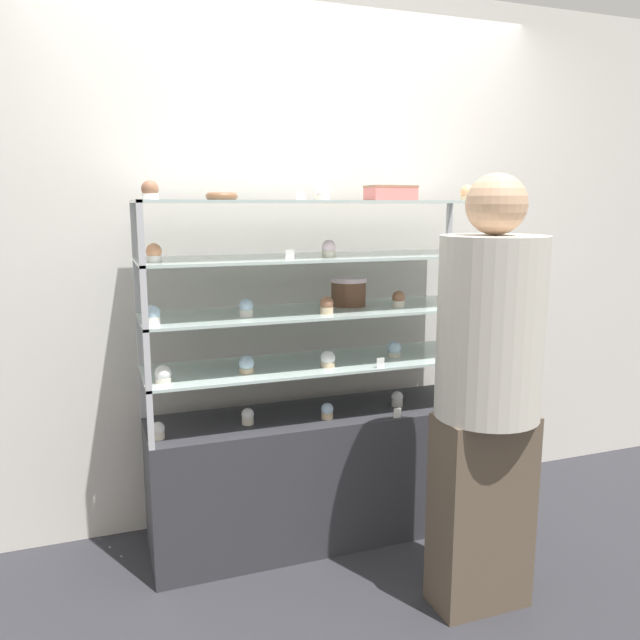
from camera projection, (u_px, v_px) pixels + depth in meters
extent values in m
plane|color=#2D2D33|center=(320.00, 534.00, 3.01)|extent=(20.00, 20.00, 0.00)
cube|color=silver|center=(296.00, 258.00, 3.10)|extent=(8.00, 0.05, 2.60)
cube|color=#333338|center=(320.00, 474.00, 2.95)|extent=(1.58, 0.43, 0.61)
cube|color=#B7B7BC|center=(142.00, 392.00, 2.80)|extent=(0.02, 0.02, 0.24)
cube|color=#B7B7BC|center=(444.00, 363.00, 3.32)|extent=(0.02, 0.02, 0.24)
cube|color=#B7B7BC|center=(150.00, 420.00, 2.43)|extent=(0.02, 0.02, 0.24)
cube|color=#B7B7BC|center=(489.00, 382.00, 2.95)|extent=(0.02, 0.02, 0.24)
cube|color=#B2C6C1|center=(320.00, 363.00, 2.85)|extent=(1.58, 0.43, 0.01)
cube|color=#B7B7BC|center=(140.00, 339.00, 2.76)|extent=(0.02, 0.02, 0.24)
cube|color=#B7B7BC|center=(446.00, 318.00, 3.28)|extent=(0.02, 0.02, 0.24)
cube|color=#B7B7BC|center=(147.00, 360.00, 2.38)|extent=(0.02, 0.02, 0.24)
cube|color=#B7B7BC|center=(491.00, 332.00, 2.90)|extent=(0.02, 0.02, 0.24)
cube|color=#B2C6C1|center=(320.00, 311.00, 2.81)|extent=(1.58, 0.43, 0.01)
cube|color=#B7B7BC|center=(137.00, 285.00, 2.71)|extent=(0.02, 0.02, 0.24)
cube|color=#B7B7BC|center=(447.00, 272.00, 3.23)|extent=(0.02, 0.02, 0.24)
cube|color=#B7B7BC|center=(144.00, 298.00, 2.34)|extent=(0.02, 0.02, 0.24)
cube|color=#B7B7BC|center=(494.00, 281.00, 2.86)|extent=(0.02, 0.02, 0.24)
cube|color=#B2C6C1|center=(320.00, 257.00, 2.77)|extent=(1.58, 0.43, 0.01)
cube|color=#B7B7BC|center=(134.00, 229.00, 2.67)|extent=(0.02, 0.02, 0.24)
cube|color=#B7B7BC|center=(449.00, 225.00, 3.19)|extent=(0.02, 0.02, 0.24)
cube|color=#B7B7BC|center=(141.00, 233.00, 2.30)|extent=(0.02, 0.02, 0.24)
cube|color=#B7B7BC|center=(497.00, 228.00, 2.82)|extent=(0.02, 0.02, 0.24)
cube|color=#B2C6C1|center=(320.00, 202.00, 2.72)|extent=(1.58, 0.43, 0.01)
cylinder|color=brown|center=(348.00, 294.00, 2.91)|extent=(0.16, 0.16, 0.11)
cylinder|color=silver|center=(349.00, 280.00, 2.90)|extent=(0.17, 0.17, 0.02)
cube|color=#C66660|center=(390.00, 194.00, 2.86)|extent=(0.21, 0.14, 0.06)
cube|color=#8C5B42|center=(391.00, 187.00, 2.86)|extent=(0.22, 0.14, 0.01)
cylinder|color=beige|center=(158.00, 435.00, 2.56)|extent=(0.05, 0.05, 0.03)
sphere|color=white|center=(158.00, 428.00, 2.55)|extent=(0.05, 0.05, 0.05)
cylinder|color=beige|center=(248.00, 421.00, 2.73)|extent=(0.05, 0.05, 0.03)
sphere|color=white|center=(248.00, 414.00, 2.73)|extent=(0.05, 0.05, 0.05)
cylinder|color=#CCB28C|center=(327.00, 415.00, 2.80)|extent=(0.05, 0.05, 0.03)
sphere|color=silver|center=(327.00, 409.00, 2.80)|extent=(0.05, 0.05, 0.05)
cylinder|color=white|center=(397.00, 403.00, 2.98)|extent=(0.05, 0.05, 0.03)
sphere|color=white|center=(397.00, 397.00, 2.98)|extent=(0.05, 0.05, 0.05)
cylinder|color=#CCB28C|center=(467.00, 400.00, 3.03)|extent=(0.05, 0.05, 0.03)
sphere|color=#8C5B42|center=(468.00, 394.00, 3.02)|extent=(0.05, 0.05, 0.05)
cube|color=white|center=(397.00, 413.00, 2.81)|extent=(0.04, 0.00, 0.04)
cylinder|color=beige|center=(163.00, 380.00, 2.51)|extent=(0.06, 0.06, 0.02)
sphere|color=white|center=(163.00, 373.00, 2.50)|extent=(0.07, 0.07, 0.07)
cylinder|color=#CCB28C|center=(247.00, 370.00, 2.66)|extent=(0.06, 0.06, 0.02)
sphere|color=silver|center=(247.00, 364.00, 2.65)|extent=(0.07, 0.07, 0.07)
cylinder|color=#CCB28C|center=(327.00, 364.00, 2.75)|extent=(0.06, 0.06, 0.02)
sphere|color=white|center=(327.00, 358.00, 2.75)|extent=(0.07, 0.07, 0.07)
cylinder|color=beige|center=(394.00, 354.00, 2.94)|extent=(0.06, 0.06, 0.02)
sphere|color=silver|center=(394.00, 348.00, 2.93)|extent=(0.07, 0.07, 0.07)
cylinder|color=white|center=(465.00, 350.00, 3.03)|extent=(0.06, 0.06, 0.02)
sphere|color=#8C5B42|center=(465.00, 344.00, 3.02)|extent=(0.07, 0.07, 0.07)
cube|color=white|center=(380.00, 363.00, 2.74)|extent=(0.04, 0.00, 0.04)
cylinder|color=white|center=(153.00, 320.00, 2.46)|extent=(0.06, 0.06, 0.03)
sphere|color=silver|center=(153.00, 313.00, 2.45)|extent=(0.06, 0.06, 0.06)
cylinder|color=white|center=(246.00, 313.00, 2.63)|extent=(0.06, 0.06, 0.03)
sphere|color=silver|center=(246.00, 306.00, 2.62)|extent=(0.06, 0.06, 0.06)
cylinder|color=#CCB28C|center=(327.00, 310.00, 2.70)|extent=(0.06, 0.06, 0.03)
sphere|color=#8C5B42|center=(327.00, 303.00, 2.69)|extent=(0.06, 0.06, 0.06)
cylinder|color=beige|center=(398.00, 304.00, 2.88)|extent=(0.06, 0.06, 0.03)
sphere|color=#8C5B42|center=(399.00, 297.00, 2.87)|extent=(0.06, 0.06, 0.06)
cylinder|color=beige|center=(467.00, 300.00, 2.98)|extent=(0.06, 0.06, 0.03)
sphere|color=silver|center=(467.00, 294.00, 2.97)|extent=(0.06, 0.06, 0.06)
cube|color=white|center=(444.00, 305.00, 2.80)|extent=(0.04, 0.00, 0.04)
cylinder|color=white|center=(154.00, 259.00, 2.44)|extent=(0.06, 0.06, 0.03)
sphere|color=#E5996B|center=(154.00, 251.00, 2.44)|extent=(0.06, 0.06, 0.06)
cylinder|color=beige|center=(329.00, 254.00, 2.69)|extent=(0.06, 0.06, 0.03)
sphere|color=silver|center=(329.00, 247.00, 2.69)|extent=(0.06, 0.06, 0.06)
cylinder|color=#CCB28C|center=(473.00, 250.00, 2.90)|extent=(0.06, 0.06, 0.03)
sphere|color=#8C5B42|center=(473.00, 244.00, 2.89)|extent=(0.06, 0.06, 0.06)
cube|color=white|center=(290.00, 255.00, 2.51)|extent=(0.04, 0.00, 0.04)
cylinder|color=white|center=(150.00, 197.00, 2.37)|extent=(0.06, 0.06, 0.02)
sphere|color=#8C5B42|center=(150.00, 189.00, 2.36)|extent=(0.06, 0.06, 0.06)
cylinder|color=beige|center=(322.00, 198.00, 2.66)|extent=(0.06, 0.06, 0.02)
sphere|color=silver|center=(322.00, 191.00, 2.66)|extent=(0.06, 0.06, 0.06)
cylinder|color=#CCB28C|center=(467.00, 198.00, 2.92)|extent=(0.06, 0.06, 0.02)
sphere|color=#E5996B|center=(467.00, 192.00, 2.92)|extent=(0.06, 0.06, 0.06)
cube|color=white|center=(301.00, 194.00, 2.49)|extent=(0.04, 0.00, 0.04)
torus|color=brown|center=(222.00, 196.00, 2.60)|extent=(0.13, 0.13, 0.03)
cube|color=brown|center=(481.00, 511.00, 2.42)|extent=(0.37, 0.20, 0.78)
cylinder|color=beige|center=(490.00, 328.00, 2.29)|extent=(0.39, 0.39, 0.68)
sphere|color=tan|center=(496.00, 204.00, 2.21)|extent=(0.22, 0.22, 0.22)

